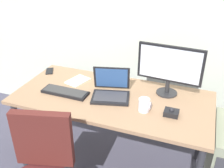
% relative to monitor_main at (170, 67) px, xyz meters
% --- Properties ---
extents(ground_plane, '(8.00, 8.00, 0.00)m').
position_rel_monitor_main_xyz_m(ground_plane, '(-0.43, -0.21, -1.00)').
color(ground_plane, '#464455').
extents(back_wall, '(6.00, 0.10, 2.80)m').
position_rel_monitor_main_xyz_m(back_wall, '(-0.43, 0.53, 0.40)').
color(back_wall, beige).
rests_on(back_wall, ground).
extents(desk, '(1.67, 0.78, 0.74)m').
position_rel_monitor_main_xyz_m(desk, '(-0.43, -0.21, -0.32)').
color(desk, '#997455').
rests_on(desk, ground).
extents(monitor_main, '(0.54, 0.18, 0.43)m').
position_rel_monitor_main_xyz_m(monitor_main, '(0.00, 0.00, 0.00)').
color(monitor_main, '#262628').
rests_on(monitor_main, desk).
extents(keyboard, '(0.41, 0.14, 0.03)m').
position_rel_monitor_main_xyz_m(keyboard, '(-0.83, -0.31, -0.24)').
color(keyboard, black).
rests_on(keyboard, desk).
extents(laptop, '(0.37, 0.34, 0.24)m').
position_rel_monitor_main_xyz_m(laptop, '(-0.44, -0.20, -0.20)').
color(laptop, black).
rests_on(laptop, desk).
extents(trackball_mouse, '(0.11, 0.09, 0.07)m').
position_rel_monitor_main_xyz_m(trackball_mouse, '(0.09, -0.31, -0.23)').
color(trackball_mouse, black).
rests_on(trackball_mouse, desk).
extents(coffee_mug, '(0.10, 0.09, 0.10)m').
position_rel_monitor_main_xyz_m(coffee_mug, '(-0.12, -0.33, -0.20)').
color(coffee_mug, silver).
rests_on(coffee_mug, desk).
extents(paper_notepad, '(0.20, 0.24, 0.01)m').
position_rel_monitor_main_xyz_m(paper_notepad, '(-0.83, -0.07, -0.25)').
color(paper_notepad, white).
rests_on(paper_notepad, desk).
extents(cell_phone, '(0.13, 0.16, 0.01)m').
position_rel_monitor_main_xyz_m(cell_phone, '(-1.19, 0.03, -0.25)').
color(cell_phone, black).
rests_on(cell_phone, desk).
extents(banana, '(0.19, 0.05, 0.04)m').
position_rel_monitor_main_xyz_m(banana, '(-0.59, -0.00, -0.23)').
color(banana, yellow).
rests_on(banana, desk).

